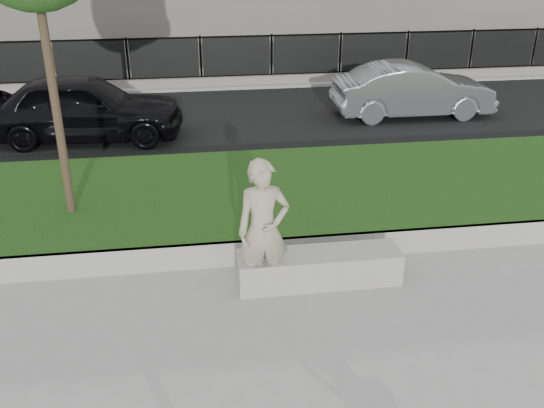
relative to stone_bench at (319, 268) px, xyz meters
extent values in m
plane|color=gray|center=(-0.61, -0.40, -0.24)|extent=(90.00, 90.00, 0.00)
cube|color=black|center=(-0.61, 2.60, -0.04)|extent=(34.00, 4.00, 0.40)
cube|color=gray|center=(-0.61, 0.64, -0.04)|extent=(34.00, 0.08, 0.40)
cube|color=black|center=(-0.61, 8.10, -0.22)|extent=(34.00, 7.00, 0.04)
cube|color=gray|center=(-0.61, 12.60, -0.18)|extent=(34.00, 3.00, 0.12)
cube|color=slate|center=(-0.61, 11.60, 0.00)|extent=(32.00, 0.30, 0.24)
cube|color=black|center=(-0.61, 11.60, 0.63)|extent=(32.00, 0.04, 1.50)
cube|color=black|center=(-0.61, 11.60, 1.33)|extent=(32.00, 0.05, 0.05)
cube|color=black|center=(-0.61, 11.60, 0.13)|extent=(32.00, 0.05, 0.05)
cube|color=gray|center=(0.00, 0.00, 0.00)|extent=(2.32, 0.58, 0.47)
imported|color=tan|center=(-0.82, -0.15, 0.75)|extent=(0.76, 0.54, 1.97)
cube|color=beige|center=(-0.70, -0.05, 0.25)|extent=(0.22, 0.18, 0.02)
cylinder|color=#38281C|center=(-3.71, 2.11, 2.99)|extent=(0.14, 0.14, 5.66)
imported|color=black|center=(-4.10, 6.93, 0.58)|extent=(4.66, 2.14, 1.55)
imported|color=gray|center=(4.17, 7.68, 0.49)|extent=(4.17, 1.46, 1.37)
camera|label=1|loc=(-1.74, -7.28, 4.46)|focal=40.00mm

